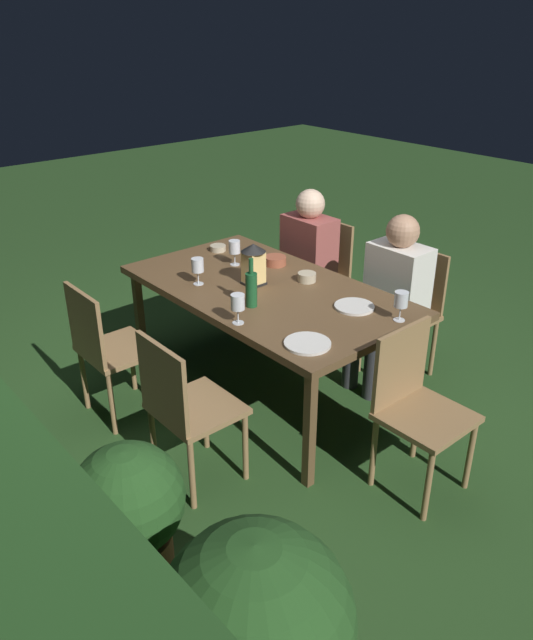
# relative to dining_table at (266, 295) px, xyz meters

# --- Properties ---
(ground_plane) EXTENTS (16.00, 16.00, 0.00)m
(ground_plane) POSITION_rel_dining_table_xyz_m (0.00, 0.00, -0.69)
(ground_plane) COLOR #26471E
(dining_table) EXTENTS (1.82, 1.01, 0.75)m
(dining_table) POSITION_rel_dining_table_xyz_m (0.00, 0.00, 0.00)
(dining_table) COLOR brown
(dining_table) RESTS_ON ground
(chair_side_left_b) EXTENTS (0.42, 0.40, 0.87)m
(chair_side_left_b) POSITION_rel_dining_table_xyz_m (0.41, -0.90, -0.21)
(chair_side_left_b) COLOR #937047
(chair_side_left_b) RESTS_ON ground
(person_in_rust) EXTENTS (0.38, 0.47, 1.15)m
(person_in_rust) POSITION_rel_dining_table_xyz_m (0.41, -0.70, -0.06)
(person_in_rust) COLOR #9E4C47
(person_in_rust) RESTS_ON ground
(chair_side_left_a) EXTENTS (0.42, 0.40, 0.87)m
(chair_side_left_a) POSITION_rel_dining_table_xyz_m (-0.41, -0.90, -0.21)
(chair_side_left_a) COLOR #937047
(chair_side_left_a) RESTS_ON ground
(person_in_cream) EXTENTS (0.38, 0.47, 1.15)m
(person_in_cream) POSITION_rel_dining_table_xyz_m (-0.41, -0.70, -0.06)
(person_in_cream) COLOR white
(person_in_cream) RESTS_ON ground
(chair_side_right_b) EXTENTS (0.42, 0.40, 0.87)m
(chair_side_right_b) POSITION_rel_dining_table_xyz_m (0.41, 0.90, -0.21)
(chair_side_right_b) COLOR #937047
(chair_side_right_b) RESTS_ON ground
(chair_head_near) EXTENTS (0.40, 0.42, 0.87)m
(chair_head_near) POSITION_rel_dining_table_xyz_m (-1.16, 0.00, -0.21)
(chair_head_near) COLOR #937047
(chair_head_near) RESTS_ON ground
(chair_side_right_a) EXTENTS (0.42, 0.40, 0.87)m
(chair_side_right_a) POSITION_rel_dining_table_xyz_m (-0.41, 0.90, -0.21)
(chair_side_right_a) COLOR #937047
(chair_side_right_a) RESTS_ON ground
(lantern_centerpiece) EXTENTS (0.15, 0.15, 0.27)m
(lantern_centerpiece) POSITION_rel_dining_table_xyz_m (0.09, 0.03, 0.20)
(lantern_centerpiece) COLOR black
(lantern_centerpiece) RESTS_ON dining_table
(green_bottle_on_table) EXTENTS (0.07, 0.07, 0.29)m
(green_bottle_on_table) POSITION_rel_dining_table_xyz_m (-0.15, 0.24, 0.16)
(green_bottle_on_table) COLOR #195128
(green_bottle_on_table) RESTS_ON dining_table
(wine_glass_a) EXTENTS (0.08, 0.08, 0.17)m
(wine_glass_a) POSITION_rel_dining_table_xyz_m (-0.27, 0.44, 0.17)
(wine_glass_a) COLOR silver
(wine_glass_a) RESTS_ON dining_table
(wine_glass_b) EXTENTS (0.08, 0.08, 0.17)m
(wine_glass_b) POSITION_rel_dining_table_xyz_m (0.43, -0.09, 0.17)
(wine_glass_b) COLOR silver
(wine_glass_b) RESTS_ON dining_table
(wine_glass_c) EXTENTS (0.08, 0.08, 0.17)m
(wine_glass_c) POSITION_rel_dining_table_xyz_m (0.32, 0.29, 0.17)
(wine_glass_c) COLOR silver
(wine_glass_c) RESTS_ON dining_table
(wine_glass_d) EXTENTS (0.08, 0.08, 0.17)m
(wine_glass_d) POSITION_rel_dining_table_xyz_m (-0.82, -0.25, 0.17)
(wine_glass_d) COLOR silver
(wine_glass_d) RESTS_ON dining_table
(plate_a) EXTENTS (0.23, 0.23, 0.01)m
(plate_a) POSITION_rel_dining_table_xyz_m (-0.55, -0.19, 0.06)
(plate_a) COLOR silver
(plate_a) RESTS_ON dining_table
(plate_b) EXTENTS (0.24, 0.24, 0.01)m
(plate_b) POSITION_rel_dining_table_xyz_m (-0.70, 0.33, 0.06)
(plate_b) COLOR silver
(plate_b) RESTS_ON dining_table
(bowl_olives) EXTENTS (0.11, 0.11, 0.04)m
(bowl_olives) POSITION_rel_dining_table_xyz_m (0.73, -0.17, 0.07)
(bowl_olives) COLOR #BCAD8E
(bowl_olives) RESTS_ON dining_table
(bowl_bread) EXTENTS (0.15, 0.15, 0.06)m
(bowl_bread) POSITION_rel_dining_table_xyz_m (0.26, -0.30, 0.08)
(bowl_bread) COLOR #9E5138
(bowl_bread) RESTS_ON dining_table
(bowl_salad) EXTENTS (0.12, 0.12, 0.05)m
(bowl_salad) POSITION_rel_dining_table_xyz_m (-0.09, -0.26, 0.08)
(bowl_salad) COLOR #BCAD8E
(bowl_salad) RESTS_ON dining_table
(bowl_dip) EXTENTS (0.12, 0.12, 0.05)m
(bowl_dip) POSITION_rel_dining_table_xyz_m (0.25, -0.10, 0.08)
(bowl_dip) COLOR #9E5138
(bowl_dip) RESTS_ON dining_table
(potted_plant_by_hedge) EXTENTS (0.63, 0.63, 0.88)m
(potted_plant_by_hedge) POSITION_rel_dining_table_xyz_m (-1.64, 1.46, -0.18)
(potted_plant_by_hedge) COLOR #9E5133
(potted_plant_by_hedge) RESTS_ON ground
(potted_plant_corner) EXTENTS (0.47, 0.47, 0.74)m
(potted_plant_corner) POSITION_rel_dining_table_xyz_m (-0.84, 1.46, -0.28)
(potted_plant_corner) COLOR #9E5133
(potted_plant_corner) RESTS_ON ground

